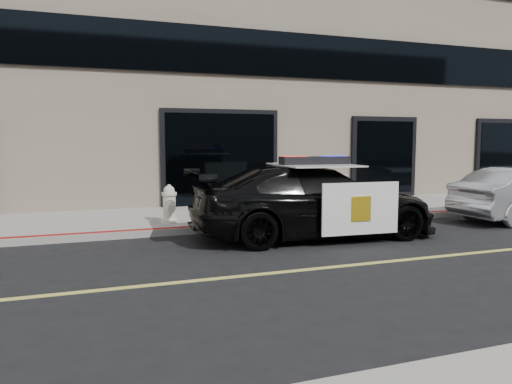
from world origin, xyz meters
name	(u,v)px	position (x,y,z in m)	size (l,w,h in m)	color
ground	(396,261)	(0.00, 0.00, 0.00)	(120.00, 120.00, 0.00)	black
sidewalk_n	(276,213)	(0.00, 5.25, 0.07)	(60.00, 3.50, 0.15)	gray
building_n	(219,25)	(0.00, 10.50, 6.00)	(60.00, 7.00, 12.00)	#756856
police_car	(314,201)	(-0.36, 2.32, 0.75)	(2.71, 5.38, 1.68)	black
fire_hydrant	(169,205)	(-2.99, 4.25, 0.55)	(0.39, 0.54, 0.86)	silver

